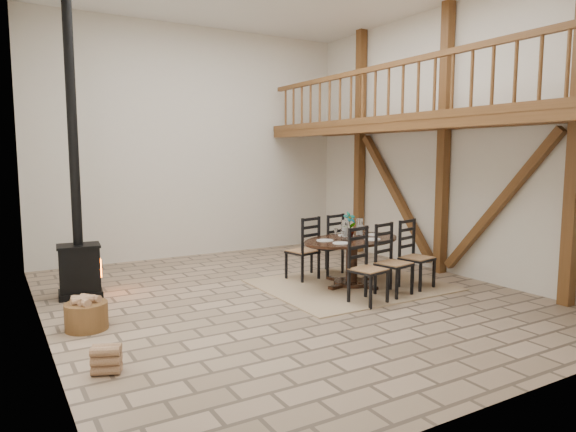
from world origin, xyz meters
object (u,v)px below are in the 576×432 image
dining_table (357,261)px  log_basket (86,315)px  wood_stove (77,226)px  log_stack (106,360)px

dining_table → log_basket: 4.35m
wood_stove → log_stack: wood_stove is taller
log_stack → wood_stove: bearing=85.9°
log_basket → dining_table: bearing=-0.8°
dining_table → log_stack: bearing=-174.2°
log_basket → log_stack: log_basket is taller
dining_table → wood_stove: bearing=144.6°
log_basket → log_stack: (-0.05, -1.53, -0.04)m
dining_table → wood_stove: (-4.16, 1.74, 0.69)m
wood_stove → log_basket: size_ratio=9.33×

